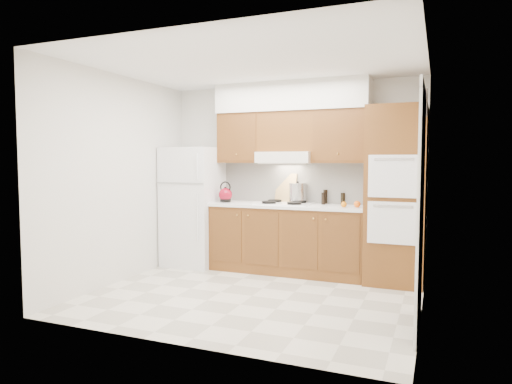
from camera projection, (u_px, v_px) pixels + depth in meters
floor at (252, 296)px, 5.17m from camera, size 3.60×3.60×0.00m
ceiling at (252, 63)px, 4.99m from camera, size 3.60×3.60×0.00m
wall_back at (292, 177)px, 6.46m from camera, size 3.60×0.02×2.60m
wall_left at (120, 179)px, 5.75m from camera, size 0.02×3.00×2.60m
wall_right at (424, 185)px, 4.41m from camera, size 0.02×3.00×2.60m
fridge at (193, 206)px, 6.69m from camera, size 0.75×0.72×1.72m
base_cabinets at (287, 240)px, 6.24m from camera, size 2.11×0.60×0.90m
countertop at (287, 206)px, 6.20m from camera, size 2.13×0.62×0.04m
backsplash at (294, 183)px, 6.45m from camera, size 2.11×0.03×0.56m
oven_cabinet at (396, 196)px, 5.64m from camera, size 0.70×0.65×2.20m
upper_cab_left at (242, 138)px, 6.54m from camera, size 0.63×0.33×0.70m
upper_cab_right at (341, 136)px, 6.01m from camera, size 0.73×0.33×0.70m
range_hood at (286, 157)px, 6.25m from camera, size 0.75×0.45×0.15m
upper_cab_over_hood at (287, 132)px, 6.28m from camera, size 0.75×0.33×0.55m
soffit at (291, 97)px, 6.21m from camera, size 2.13×0.36×0.40m
cooktop at (284, 203)px, 6.23m from camera, size 0.74×0.50×0.01m
doorway at (421, 214)px, 4.10m from camera, size 0.02×0.90×2.10m
wall_clock at (426, 103)px, 4.86m from camera, size 0.02×0.30×0.30m
kettle at (225, 195)px, 6.48m from camera, size 0.22×0.22×0.19m
cutting_board at (286, 188)px, 6.46m from camera, size 0.33×0.17×0.42m
stock_pot at (297, 192)px, 6.34m from camera, size 0.29×0.29×0.24m
condiment_a at (325, 197)px, 6.26m from camera, size 0.07×0.07×0.19m
condiment_b at (323, 199)px, 6.15m from camera, size 0.06×0.06×0.16m
condiment_c at (343, 199)px, 6.17m from camera, size 0.07×0.07×0.16m
orange_near at (357, 204)px, 5.76m from camera, size 0.11×0.11×0.08m
orange_far at (344, 204)px, 5.79m from camera, size 0.09×0.09×0.07m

